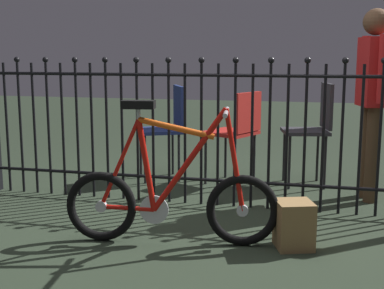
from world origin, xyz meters
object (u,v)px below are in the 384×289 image
object	(u,v)px
chair_charcoal	(314,123)
person_visitor	(373,89)
chair_red	(237,127)
chair_navy	(168,123)
bicycle	(170,197)
display_crate	(294,225)

from	to	relation	value
chair_charcoal	person_visitor	distance (m)	0.67
chair_red	chair_charcoal	world-z (taller)	chair_charcoal
chair_red	chair_navy	size ratio (longest dim) A/B	0.96
bicycle	chair_red	distance (m)	1.60
bicycle	chair_charcoal	size ratio (longest dim) A/B	1.44
bicycle	chair_red	size ratio (longest dim) A/B	1.57
chair_navy	person_visitor	size ratio (longest dim) A/B	0.58
display_crate	chair_red	bearing A→B (deg)	111.73
chair_red	chair_charcoal	size ratio (longest dim) A/B	0.92
person_visitor	display_crate	world-z (taller)	person_visitor
chair_navy	chair_charcoal	size ratio (longest dim) A/B	0.96
chair_navy	display_crate	size ratio (longest dim) A/B	3.03
person_visitor	bicycle	bearing A→B (deg)	-133.07
chair_navy	person_visitor	bearing A→B (deg)	-9.96
bicycle	chair_navy	bearing A→B (deg)	107.17
person_visitor	chair_red	bearing A→B (deg)	168.40
chair_navy	bicycle	bearing A→B (deg)	-72.83
chair_charcoal	person_visitor	size ratio (longest dim) A/B	0.60
display_crate	bicycle	bearing A→B (deg)	-172.08
chair_charcoal	person_visitor	world-z (taller)	person_visitor
chair_red	chair_navy	xyz separation A→B (m)	(-0.67, 0.09, 0.01)
bicycle	chair_charcoal	distance (m)	1.93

